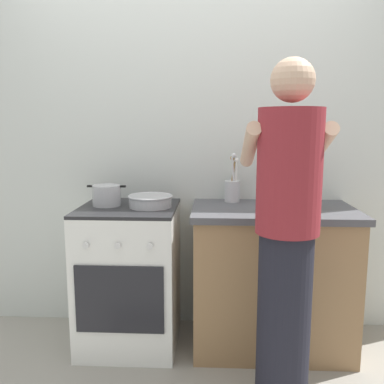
% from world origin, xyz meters
% --- Properties ---
extents(ground, '(6.00, 6.00, 0.00)m').
position_xyz_m(ground, '(0.00, 0.00, 0.00)').
color(ground, gray).
extents(back_wall, '(3.20, 0.10, 2.50)m').
position_xyz_m(back_wall, '(0.20, 0.50, 1.25)').
color(back_wall, silver).
rests_on(back_wall, ground).
extents(countertop, '(1.00, 0.60, 0.90)m').
position_xyz_m(countertop, '(0.55, 0.15, 0.45)').
color(countertop, '#99724C').
rests_on(countertop, ground).
extents(stove_range, '(0.60, 0.62, 0.90)m').
position_xyz_m(stove_range, '(-0.35, 0.15, 0.45)').
color(stove_range, white).
rests_on(stove_range, ground).
extents(pot, '(0.24, 0.18, 0.13)m').
position_xyz_m(pot, '(-0.49, 0.18, 0.96)').
color(pot, '#B2B2B7').
rests_on(pot, stove_range).
extents(mixing_bowl, '(0.28, 0.28, 0.07)m').
position_xyz_m(mixing_bowl, '(-0.21, 0.14, 0.94)').
color(mixing_bowl, '#B7B7BC').
rests_on(mixing_bowl, stove_range).
extents(utensil_crock, '(0.10, 0.10, 0.32)m').
position_xyz_m(utensil_crock, '(0.31, 0.35, 0.99)').
color(utensil_crock, silver).
rests_on(utensil_crock, countertop).
extents(spice_bottle, '(0.04, 0.04, 0.09)m').
position_xyz_m(spice_bottle, '(0.65, 0.19, 0.95)').
color(spice_bottle, silver).
rests_on(spice_bottle, countertop).
extents(oil_bottle, '(0.06, 0.06, 0.24)m').
position_xyz_m(oil_bottle, '(0.80, 0.15, 1.00)').
color(oil_bottle, gold).
rests_on(oil_bottle, countertop).
extents(person, '(0.41, 0.50, 1.70)m').
position_xyz_m(person, '(0.53, -0.43, 0.86)').
color(person, black).
rests_on(person, ground).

